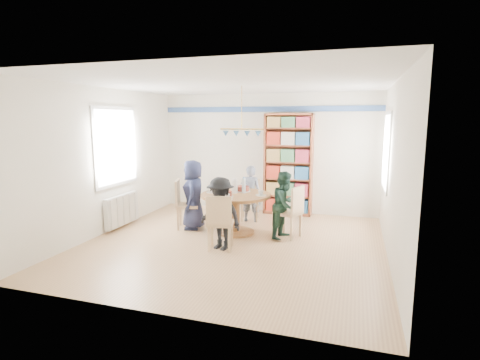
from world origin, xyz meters
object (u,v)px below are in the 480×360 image
at_px(chair_right, 292,210).
at_px(chair_near, 220,220).
at_px(radiator, 122,210).
at_px(person_near, 221,214).
at_px(person_left, 193,195).
at_px(person_right, 285,205).
at_px(chair_left, 184,202).
at_px(bookshelf, 288,165).
at_px(chair_far, 250,197).
at_px(person_far, 251,194).
at_px(dining_table, 236,204).

relative_size(chair_right, chair_near, 1.03).
distance_m(radiator, person_near, 2.40).
distance_m(person_left, person_right, 1.82).
bearing_deg(chair_near, person_right, 48.01).
xyz_separation_m(person_right, person_near, (-0.89, -0.91, -0.01)).
bearing_deg(chair_right, chair_left, -179.87).
xyz_separation_m(chair_left, bookshelf, (1.75, 1.73, 0.58)).
bearing_deg(chair_far, person_near, -88.75).
bearing_deg(person_far, radiator, 23.77).
xyz_separation_m(radiator, chair_right, (3.33, 0.32, 0.17)).
distance_m(chair_right, person_far, 1.33).
relative_size(chair_far, bookshelf, 0.39).
distance_m(radiator, person_far, 2.60).
xyz_separation_m(person_right, person_far, (-0.89, 0.88, -0.01)).
height_order(chair_far, person_left, person_left).
relative_size(chair_right, bookshelf, 0.42).
xyz_separation_m(radiator, person_far, (2.31, 1.17, 0.24)).
distance_m(dining_table, chair_far, 1.04).
bearing_deg(chair_right, dining_table, -179.17).
bearing_deg(person_far, chair_near, 87.15).
height_order(chair_far, bookshelf, bookshelf).
height_order(chair_left, person_far, person_far).
distance_m(radiator, chair_near, 2.43).
height_order(chair_left, bookshelf, bookshelf).
relative_size(chair_near, bookshelf, 0.41).
relative_size(radiator, person_right, 0.82).
bearing_deg(chair_right, person_right, -167.07).
bearing_deg(chair_left, person_far, 37.46).
bearing_deg(person_left, chair_near, 23.83).
xyz_separation_m(radiator, dining_table, (2.27, 0.30, 0.21)).
bearing_deg(chair_far, chair_right, -43.82).
xyz_separation_m(dining_table, bookshelf, (0.67, 1.74, 0.55)).
distance_m(person_left, person_near, 1.34).
xyz_separation_m(dining_table, chair_right, (1.06, 0.02, -0.03)).
xyz_separation_m(chair_far, chair_near, (0.05, -2.03, 0.03)).
distance_m(radiator, person_right, 3.23).
bearing_deg(person_far, dining_table, 84.05).
relative_size(chair_right, chair_far, 1.10).
distance_m(person_near, bookshelf, 2.78).
bearing_deg(radiator, chair_far, 30.45).
relative_size(dining_table, person_left, 0.96).
relative_size(person_far, bookshelf, 0.53).
bearing_deg(person_right, chair_left, 104.73).
bearing_deg(person_far, chair_right, 136.80).
bearing_deg(person_right, person_near, 150.85).
bearing_deg(person_far, person_left, 38.63).
bearing_deg(person_left, person_right, 70.05).
relative_size(chair_left, person_far, 0.81).
xyz_separation_m(radiator, person_near, (2.31, -0.62, 0.25)).
distance_m(radiator, chair_left, 1.25).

